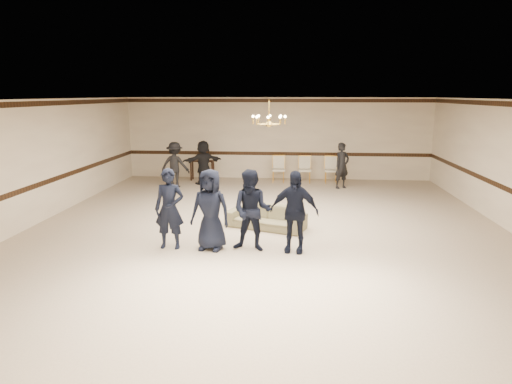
% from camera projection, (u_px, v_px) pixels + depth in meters
% --- Properties ---
extents(room, '(12.01, 14.01, 3.21)m').
position_uv_depth(room, '(266.00, 166.00, 11.10)').
color(room, '#C4B296').
rests_on(room, ground).
extents(chair_rail, '(12.00, 0.02, 0.14)m').
position_uv_depth(chair_rail, '(277.00, 154.00, 18.03)').
color(chair_rail, black).
rests_on(chair_rail, wall_back).
extents(crown_molding, '(12.00, 0.02, 0.14)m').
position_uv_depth(crown_molding, '(278.00, 100.00, 17.59)').
color(crown_molding, black).
rests_on(crown_molding, wall_back).
extents(chandelier, '(0.94, 0.94, 0.89)m').
position_uv_depth(chandelier, '(269.00, 112.00, 11.80)').
color(chandelier, gold).
rests_on(chandelier, ceiling).
extents(boy_a, '(0.65, 0.43, 1.77)m').
position_uv_depth(boy_a, '(169.00, 209.00, 9.81)').
color(boy_a, black).
rests_on(boy_a, floor).
extents(boy_b, '(0.95, 0.71, 1.77)m').
position_uv_depth(boy_b, '(210.00, 210.00, 9.74)').
color(boy_b, black).
rests_on(boy_b, floor).
extents(boy_c, '(0.95, 0.79, 1.77)m').
position_uv_depth(boy_c, '(252.00, 211.00, 9.66)').
color(boy_c, black).
rests_on(boy_c, floor).
extents(boy_d, '(1.09, 0.59, 1.77)m').
position_uv_depth(boy_d, '(294.00, 212.00, 9.59)').
color(boy_d, black).
rests_on(boy_d, floor).
extents(settee, '(2.12, 1.40, 0.58)m').
position_uv_depth(settee, '(266.00, 217.00, 11.43)').
color(settee, '#6C6C48').
rests_on(settee, floor).
extents(adult_left, '(1.13, 0.73, 1.64)m').
position_uv_depth(adult_left, '(175.00, 165.00, 16.33)').
color(adult_left, black).
rests_on(adult_left, floor).
extents(adult_mid, '(1.56, 1.19, 1.64)m').
position_uv_depth(adult_mid, '(203.00, 162.00, 16.94)').
color(adult_mid, black).
rests_on(adult_mid, floor).
extents(adult_right, '(0.72, 0.66, 1.64)m').
position_uv_depth(adult_right, '(342.00, 166.00, 16.14)').
color(adult_right, black).
rests_on(adult_right, floor).
extents(banquet_chair_left, '(0.53, 0.53, 1.00)m').
position_uv_depth(banquet_chair_left, '(278.00, 169.00, 17.33)').
color(banquet_chair_left, beige).
rests_on(banquet_chair_left, floor).
extents(banquet_chair_mid, '(0.52, 0.52, 1.00)m').
position_uv_depth(banquet_chair_mid, '(305.00, 170.00, 17.25)').
color(banquet_chair_mid, beige).
rests_on(banquet_chair_mid, floor).
extents(banquet_chair_right, '(0.51, 0.51, 1.00)m').
position_uv_depth(banquet_chair_right, '(331.00, 170.00, 17.16)').
color(banquet_chair_right, beige).
rests_on(banquet_chair_right, floor).
extents(console_table, '(0.97, 0.45, 0.79)m').
position_uv_depth(console_table, '(202.00, 170.00, 17.79)').
color(console_table, '#341B11').
rests_on(console_table, floor).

